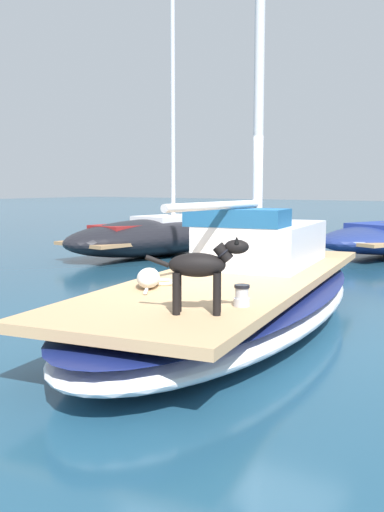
{
  "coord_description": "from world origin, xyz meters",
  "views": [
    {
      "loc": [
        3.75,
        -6.51,
        1.82
      ],
      "look_at": [
        0.0,
        -1.0,
        1.01
      ],
      "focal_mm": 41.14,
      "sensor_mm": 36.0,
      "label": 1
    }
  ],
  "objects_px": {
    "sailboat_main": "(235,300)",
    "moored_boat_port_side": "(158,235)",
    "deck_winch": "(242,296)",
    "coiled_rope": "(162,282)",
    "dog_black": "(202,268)",
    "dog_white": "(149,278)"
  },
  "relations": [
    {
      "from": "moored_boat_port_side",
      "to": "deck_winch",
      "type": "bearing_deg",
      "value": -47.66
    },
    {
      "from": "deck_winch",
      "to": "coiled_rope",
      "type": "relative_size",
      "value": 0.65
    },
    {
      "from": "sailboat_main",
      "to": "dog_black",
      "type": "distance_m",
      "value": 2.45
    },
    {
      "from": "sailboat_main",
      "to": "moored_boat_port_side",
      "type": "height_order",
      "value": "moored_boat_port_side"
    },
    {
      "from": "deck_winch",
      "to": "moored_boat_port_side",
      "type": "height_order",
      "value": "moored_boat_port_side"
    },
    {
      "from": "dog_black",
      "to": "moored_boat_port_side",
      "type": "height_order",
      "value": "moored_boat_port_side"
    },
    {
      "from": "dog_black",
      "to": "deck_winch",
      "type": "bearing_deg",
      "value": 74.15
    },
    {
      "from": "sailboat_main",
      "to": "dog_white",
      "type": "xyz_separation_m",
      "value": [
        -0.38,
        -1.32,
        0.43
      ]
    },
    {
      "from": "sailboat_main",
      "to": "coiled_rope",
      "type": "relative_size",
      "value": 23.36
    },
    {
      "from": "dog_white",
      "to": "dog_black",
      "type": "height_order",
      "value": "dog_black"
    },
    {
      "from": "sailboat_main",
      "to": "moored_boat_port_side",
      "type": "distance_m",
      "value": 7.88
    },
    {
      "from": "sailboat_main",
      "to": "deck_winch",
      "type": "bearing_deg",
      "value": -58.19
    },
    {
      "from": "dog_white",
      "to": "coiled_rope",
      "type": "distance_m",
      "value": 0.26
    },
    {
      "from": "dog_white",
      "to": "moored_boat_port_side",
      "type": "distance_m",
      "value": 8.64
    },
    {
      "from": "dog_white",
      "to": "deck_winch",
      "type": "relative_size",
      "value": 3.96
    },
    {
      "from": "dog_black",
      "to": "deck_winch",
      "type": "height_order",
      "value": "dog_black"
    },
    {
      "from": "deck_winch",
      "to": "moored_boat_port_side",
      "type": "xyz_separation_m",
      "value": [
        -6.6,
        7.24,
        -0.23
      ]
    },
    {
      "from": "moored_boat_port_side",
      "to": "sailboat_main",
      "type": "bearing_deg",
      "value": -45.06
    },
    {
      "from": "deck_winch",
      "to": "moored_boat_port_side",
      "type": "bearing_deg",
      "value": 132.34
    },
    {
      "from": "dog_black",
      "to": "coiled_rope",
      "type": "relative_size",
      "value": 2.64
    },
    {
      "from": "sailboat_main",
      "to": "dog_black",
      "type": "xyz_separation_m",
      "value": [
        0.89,
        -2.15,
        0.75
      ]
    },
    {
      "from": "coiled_rope",
      "to": "dog_black",
      "type": "bearing_deg",
      "value": -40.15
    }
  ]
}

